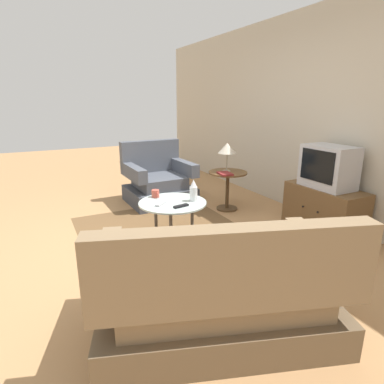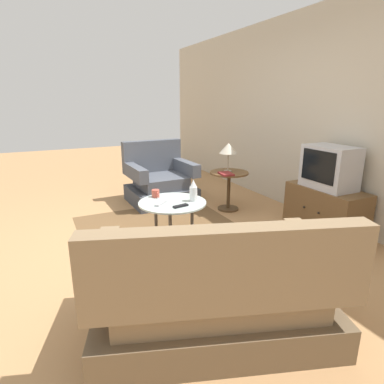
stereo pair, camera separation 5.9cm
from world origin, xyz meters
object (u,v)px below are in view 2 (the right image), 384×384
object	(u,v)px
mug	(156,193)
television	(330,167)
coffee_table	(172,206)
table_lamp	(228,149)
armchair	(159,182)
tv_remote_silver	(161,203)
side_table	(229,182)
vase	(193,191)
tv_remote_dark	(181,206)
book	(226,174)
couch	(216,295)
tv_stand	(325,209)

from	to	relation	value
mug	television	bearing A→B (deg)	68.61
coffee_table	table_lamp	bearing A→B (deg)	121.34
armchair	tv_remote_silver	xyz separation A→B (m)	(1.54, -0.55, 0.18)
side_table	coffee_table	bearing A→B (deg)	-59.36
vase	tv_remote_dark	size ratio (longest dim) A/B	1.39
book	tv_remote_silver	bearing A→B (deg)	-54.18
table_lamp	vase	bearing A→B (deg)	-50.31
table_lamp	tv_remote_dark	size ratio (longest dim) A/B	2.36
couch	book	distance (m)	2.45
couch	tv_remote_dark	world-z (taller)	couch
couch	tv_remote_silver	size ratio (longest dim) A/B	10.69
television	table_lamp	size ratio (longest dim) A/B	1.43
couch	mug	bearing A→B (deg)	102.10
television	side_table	bearing A→B (deg)	-151.47
tv_stand	side_table	bearing A→B (deg)	-151.09
tv_stand	vase	world-z (taller)	vase
couch	coffee_table	xyz separation A→B (m)	(-1.49, 0.30, 0.13)
side_table	tv_stand	distance (m)	1.35
coffee_table	side_table	xyz separation A→B (m)	(-0.68, 1.16, -0.02)
tv_stand	table_lamp	size ratio (longest dim) A/B	2.32
coffee_table	table_lamp	xyz separation A→B (m)	(-0.69, 1.14, 0.46)
tv_stand	television	xyz separation A→B (m)	(0.00, -0.01, 0.52)
vase	tv_remote_dark	bearing A→B (deg)	-59.07
tv_remote_dark	tv_remote_silver	bearing A→B (deg)	123.59
armchair	vase	distance (m)	1.62
tv_stand	book	size ratio (longest dim) A/B	3.66
vase	book	xyz separation A→B (m)	(-0.62, 0.80, -0.02)
armchair	television	xyz separation A→B (m)	(2.01, 1.39, 0.48)
tv_stand	book	bearing A→B (deg)	-143.26
television	vase	bearing A→B (deg)	-105.01
side_table	book	bearing A→B (deg)	-45.66
tv_remote_silver	armchair	bearing A→B (deg)	-149.42
side_table	mug	world-z (taller)	side_table
coffee_table	side_table	world-z (taller)	side_table
armchair	coffee_table	size ratio (longest dim) A/B	1.33
table_lamp	television	bearing A→B (deg)	29.16
couch	coffee_table	world-z (taller)	couch
table_lamp	book	world-z (taller)	table_lamp
television	mug	size ratio (longest dim) A/B	4.37
television	vase	distance (m)	1.64
couch	tv_remote_silver	xyz separation A→B (m)	(-1.47, 0.16, 0.19)
tv_stand	tv_remote_silver	size ratio (longest dim) A/B	5.64
mug	armchair	bearing A→B (deg)	158.21
couch	table_lamp	world-z (taller)	table_lamp
tv_stand	television	size ratio (longest dim) A/B	1.62
vase	mug	world-z (taller)	vase
tv_stand	tv_remote_dark	size ratio (longest dim) A/B	5.47
tv_stand	tv_remote_silver	xyz separation A→B (m)	(-0.46, -1.95, 0.22)
television	table_lamp	bearing A→B (deg)	-150.84
side_table	vase	distance (m)	1.21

